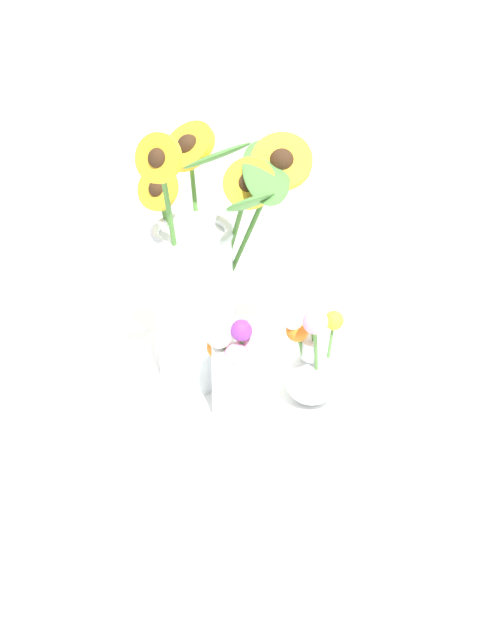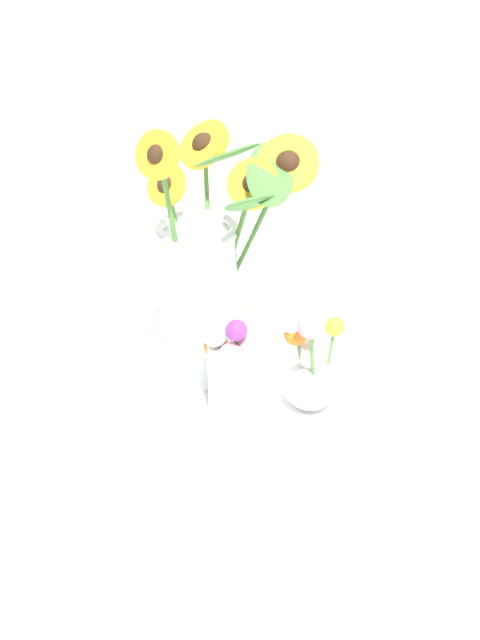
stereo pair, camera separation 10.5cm
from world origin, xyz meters
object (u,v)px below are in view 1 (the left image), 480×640
object	(u,v)px
serving_tray	(240,398)
vase_bulb_right	(311,366)
vase_small_center	(237,370)
mason_jar_sunflowers	(201,281)

from	to	relation	value
serving_tray	vase_bulb_right	size ratio (longest dim) A/B	2.43
vase_bulb_right	vase_small_center	bearing A→B (deg)	-139.54
serving_tray	vase_small_center	size ratio (longest dim) A/B	2.68
serving_tray	vase_bulb_right	world-z (taller)	vase_bulb_right
mason_jar_sunflowers	vase_bulb_right	size ratio (longest dim) A/B	2.22
mason_jar_sunflowers	vase_small_center	distance (m)	0.14
serving_tray	mason_jar_sunflowers	distance (m)	0.19
mason_jar_sunflowers	vase_bulb_right	bearing A→B (deg)	1.45
mason_jar_sunflowers	vase_bulb_right	xyz separation A→B (m)	(0.18, 0.00, -0.10)
serving_tray	vase_small_center	world-z (taller)	vase_small_center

